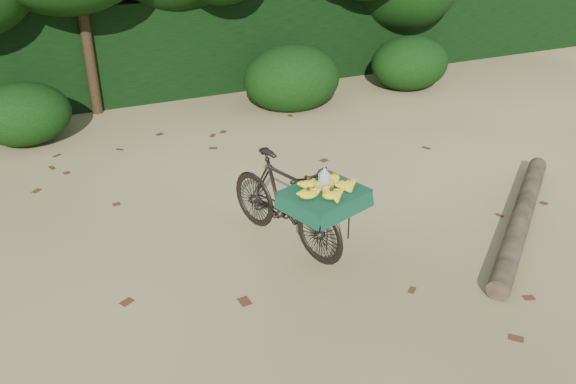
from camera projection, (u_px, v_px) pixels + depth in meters
name	position (u px, v px, depth m)	size (l,w,h in m)	color
ground	(324.00, 237.00, 7.10)	(80.00, 80.00, 0.00)	tan
vendor_bicycle	(287.00, 201.00, 6.73)	(1.19, 1.92, 1.08)	black
fallen_log	(521.00, 217.00, 7.28)	(0.23, 0.23, 3.25)	brown
hedge_backdrop	(179.00, 40.00, 11.79)	(26.00, 1.80, 1.80)	black
bush_clumps	(239.00, 88.00, 10.56)	(8.80, 1.70, 0.90)	black
leaf_litter	(301.00, 211.00, 7.63)	(7.00, 7.30, 0.01)	#482513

